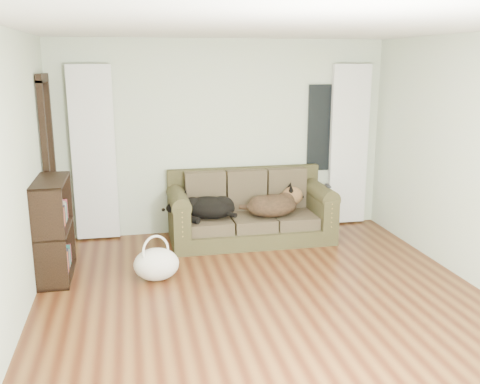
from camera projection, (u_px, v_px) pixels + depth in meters
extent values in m
plane|color=#421E0F|center=(268.00, 306.00, 5.18)|extent=(5.00, 5.00, 0.00)
plane|color=white|center=(272.00, 26.00, 4.56)|extent=(5.00, 5.00, 0.00)
cube|color=beige|center=(223.00, 138.00, 7.25)|extent=(4.50, 0.04, 2.60)
cube|color=beige|center=(8.00, 186.00, 4.42)|extent=(0.04, 5.00, 2.60)
cube|color=white|center=(94.00, 154.00, 6.87)|extent=(0.55, 0.08, 2.25)
cube|color=white|center=(349.00, 145.00, 7.56)|extent=(0.55, 0.08, 2.25)
cube|color=black|center=(325.00, 128.00, 7.48)|extent=(0.50, 0.03, 1.20)
cube|color=black|center=(50.00, 168.00, 6.44)|extent=(0.07, 0.60, 2.10)
cube|color=#2E2917|center=(251.00, 207.00, 7.00)|extent=(2.10, 0.91, 0.86)
ellipsoid|color=black|center=(206.00, 208.00, 6.83)|extent=(0.79, 0.68, 0.29)
ellipsoid|color=black|center=(274.00, 205.00, 6.95)|extent=(0.76, 0.58, 0.31)
cube|color=black|center=(328.00, 186.00, 6.95)|extent=(0.07, 0.17, 0.02)
ellipsoid|color=silver|center=(156.00, 266.00, 5.76)|extent=(0.55, 0.47, 0.36)
cube|color=black|center=(54.00, 233.00, 5.79)|extent=(0.38, 0.89, 1.09)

